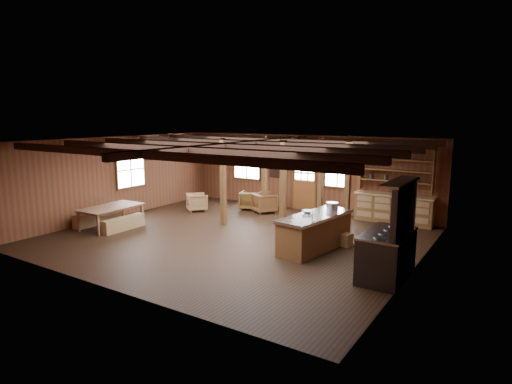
# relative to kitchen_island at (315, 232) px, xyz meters

# --- Properties ---
(room) EXTENTS (10.04, 9.04, 2.84)m
(room) POSITION_rel_kitchen_island_xyz_m (-2.43, -0.19, 0.92)
(room) COLOR black
(room) RESTS_ON ground
(ceiling_joists) EXTENTS (9.80, 8.82, 0.18)m
(ceiling_joists) POSITION_rel_kitchen_island_xyz_m (-2.43, -0.02, 2.20)
(ceiling_joists) COLOR black
(ceiling_joists) RESTS_ON ceiling
(timber_posts) EXTENTS (3.95, 2.35, 2.80)m
(timber_posts) POSITION_rel_kitchen_island_xyz_m (-1.91, 1.89, 0.92)
(timber_posts) COLOR #462D14
(timber_posts) RESTS_ON floor
(back_door) EXTENTS (1.02, 0.08, 2.15)m
(back_door) POSITION_rel_kitchen_island_xyz_m (-2.43, 4.26, 0.40)
(back_door) COLOR brown
(back_door) RESTS_ON floor
(window_back_left) EXTENTS (1.32, 0.06, 1.32)m
(window_back_left) POSITION_rel_kitchen_island_xyz_m (-5.03, 4.27, 1.12)
(window_back_left) COLOR white
(window_back_left) RESTS_ON wall_back
(window_back_right) EXTENTS (1.02, 0.06, 1.32)m
(window_back_right) POSITION_rel_kitchen_island_xyz_m (-1.13, 4.27, 1.12)
(window_back_right) COLOR white
(window_back_right) RESTS_ON wall_back
(window_left) EXTENTS (0.14, 1.24, 1.32)m
(window_left) POSITION_rel_kitchen_island_xyz_m (-7.39, 0.31, 1.12)
(window_left) COLOR white
(window_left) RESTS_ON wall_back
(notice_boards) EXTENTS (1.08, 0.03, 0.90)m
(notice_boards) POSITION_rel_kitchen_island_xyz_m (-3.93, 4.26, 1.16)
(notice_boards) COLOR silver
(notice_boards) RESTS_ON wall_back
(back_counter) EXTENTS (2.55, 0.60, 2.45)m
(back_counter) POSITION_rel_kitchen_island_xyz_m (0.97, 4.01, 0.12)
(back_counter) COLOR brown
(back_counter) RESTS_ON floor
(pendant_lamps) EXTENTS (1.86, 2.36, 0.66)m
(pendant_lamps) POSITION_rel_kitchen_island_xyz_m (-4.68, 0.81, 1.77)
(pendant_lamps) COLOR #323235
(pendant_lamps) RESTS_ON ceiling
(pot_rack) EXTENTS (0.35, 3.00, 0.45)m
(pot_rack) POSITION_rel_kitchen_island_xyz_m (0.50, 0.16, 1.81)
(pot_rack) COLOR #323235
(pot_rack) RESTS_ON ceiling
(kitchen_island) EXTENTS (1.21, 2.60, 1.20)m
(kitchen_island) POSITION_rel_kitchen_island_xyz_m (0.00, 0.00, 0.00)
(kitchen_island) COLOR brown
(kitchen_island) RESTS_ON floor
(step_stool) EXTENTS (0.47, 0.38, 0.36)m
(step_stool) POSITION_rel_kitchen_island_xyz_m (0.57, 0.70, -0.30)
(step_stool) COLOR olive
(step_stool) RESTS_ON floor
(commercial_range) EXTENTS (0.90, 1.75, 2.16)m
(commercial_range) POSITION_rel_kitchen_island_xyz_m (2.22, -1.03, 0.20)
(commercial_range) COLOR #323235
(commercial_range) RESTS_ON floor
(dining_table) EXTENTS (1.14, 1.97, 0.68)m
(dining_table) POSITION_rel_kitchen_island_xyz_m (-6.33, -1.42, -0.14)
(dining_table) COLOR brown
(dining_table) RESTS_ON floor
(bench_wall) EXTENTS (0.31, 1.65, 0.45)m
(bench_wall) POSITION_rel_kitchen_island_xyz_m (-7.08, -1.42, -0.25)
(bench_wall) COLOR olive
(bench_wall) RESTS_ON floor
(bench_aisle) EXTENTS (0.28, 1.48, 0.41)m
(bench_aisle) POSITION_rel_kitchen_island_xyz_m (-5.83, -1.42, -0.27)
(bench_aisle) COLOR olive
(bench_aisle) RESTS_ON floor
(armchair_a) EXTENTS (0.95, 0.96, 0.69)m
(armchair_a) POSITION_rel_kitchen_island_xyz_m (-4.17, 3.22, -0.13)
(armchair_a) COLOR brown
(armchair_a) RESTS_ON floor
(armchair_b) EXTENTS (1.07, 1.07, 0.71)m
(armchair_b) POSITION_rel_kitchen_island_xyz_m (-3.43, 3.04, -0.12)
(armchair_b) COLOR brown
(armchair_b) RESTS_ON floor
(armchair_c) EXTENTS (0.99, 1.00, 0.65)m
(armchair_c) POSITION_rel_kitchen_island_xyz_m (-5.70, 1.93, -0.15)
(armchair_c) COLOR #997245
(armchair_c) RESTS_ON floor
(counter_pot) EXTENTS (0.33, 0.33, 0.20)m
(counter_pot) POSITION_rel_kitchen_island_xyz_m (0.12, 0.84, 0.56)
(counter_pot) COLOR #B9BCC1
(counter_pot) RESTS_ON kitchen_island
(bowl) EXTENTS (0.38, 0.38, 0.07)m
(bowl) POSITION_rel_kitchen_island_xyz_m (-0.27, 0.08, 0.50)
(bowl) COLOR silver
(bowl) RESTS_ON kitchen_island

